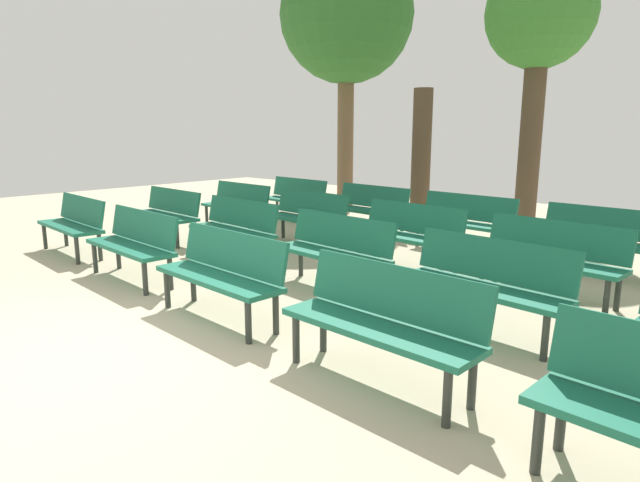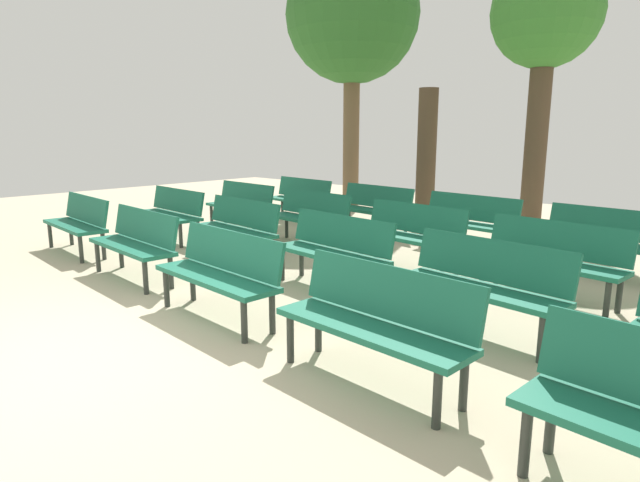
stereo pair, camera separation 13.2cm
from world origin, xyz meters
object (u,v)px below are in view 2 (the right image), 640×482
Objects in this scene: bench_r1_c2 at (334,247)px; tree_1 at (546,22)px; bench_r0_c3 at (376,317)px; bench_r3_c1 at (373,206)px; bench_r2_c2 at (410,232)px; bench_r3_c3 at (606,238)px; bench_r2_c3 at (552,255)px; tree_0 at (352,17)px; bench_r0_c1 at (136,240)px; bench_r2_c0 at (241,203)px; bench_r3_c2 at (468,219)px; bench_r2_c1 at (309,214)px; tree_3 at (426,156)px; bench_r3_c0 at (300,197)px; bench_r0_c0 at (79,220)px; bench_r1_c1 at (237,225)px; bench_r1_c0 at (172,211)px; bench_r0_c2 at (221,269)px; bench_r1_c3 at (483,280)px.

bench_r1_c2 is 6.12m from tree_1.
bench_r3_c1 is at bearing 130.08° from bench_r0_c3.
tree_1 is (0.14, 3.75, 3.20)m from bench_r2_c2.
bench_r0_c3 is at bearing -90.04° from bench_r3_c3.
tree_0 is (-6.06, 3.74, 3.83)m from bench_r2_c3.
bench_r2_c0 is at bearing 123.36° from bench_r0_c1.
bench_r3_c2 is at bearing -178.83° from bench_r3_c3.
bench_r0_c1 and bench_r2_c1 have the same top height.
tree_3 is at bearing 90.69° from bench_r0_c1.
tree_3 is (1.97, 1.69, 0.84)m from bench_r3_c0.
tree_3 is at bearing 121.81° from bench_r0_c3.
bench_r0_c1 is 1.00× the size of bench_r3_c2.
bench_r0_c1 and bench_r0_c3 have the same top height.
bench_r2_c0 is (0.20, 3.00, 0.00)m from bench_r0_c0.
bench_r1_c1 is at bearing -114.11° from tree_1.
bench_r2_c3 is at bearing -31.67° from tree_0.
tree_1 is at bearing 43.30° from bench_r2_c0.
bench_r2_c3 is (4.15, 2.74, 0.00)m from bench_r0_c1.
bench_r1_c0 is 4.26m from bench_r2_c2.
bench_r0_c0 is 7.41m from tree_0.
bench_r0_c0 is at bearing -142.26° from bench_r1_c1.
bench_r0_c0 is at bearing -131.37° from bench_r3_c2.
tree_1 reaches higher than bench_r2_c1.
bench_r0_c2 is at bearing -91.01° from bench_r1_c2.
bench_r2_c2 is at bearing -18.72° from bench_r3_c0.
bench_r1_c1 is 1.00× the size of bench_r2_c2.
bench_r0_c1 is 1.55m from bench_r1_c1.
tree_1 is (2.34, 6.61, 3.20)m from bench_r0_c1.
bench_r0_c1 and bench_r1_c1 have the same top height.
bench_r1_c0 is at bearing -153.08° from bench_r3_c3.
bench_r2_c2 is 1.00× the size of bench_r3_c0.
bench_r0_c2 is 7.48m from tree_1.
tree_1 is at bearing 69.67° from bench_r1_c1.
bench_r2_c2 is at bearing 144.47° from bench_r1_c3.
bench_r2_c0 is 3.86m from tree_3.
bench_r1_c0 is 1.00× the size of bench_r3_c2.
bench_r2_c2 is (0.09, 1.47, 0.00)m from bench_r1_c2.
bench_r1_c2 is at bearing -51.62° from tree_0.
bench_r0_c1 is 6.03m from bench_r3_c3.
bench_r2_c0 is 2.52m from bench_r3_c1.
bench_r2_c0 is (-1.82, 3.13, 0.00)m from bench_r0_c1.
bench_r2_c0 and bench_r2_c3 have the same top height.
bench_r3_c3 is 0.61× the size of tree_3.
tree_0 is at bearing 124.51° from bench_r2_c1.
bench_r1_c0 is 1.00× the size of bench_r3_c3.
bench_r3_c0 is 3.97m from bench_r3_c2.
bench_r0_c2 is 1.00× the size of bench_r0_c3.
bench_r3_c2 and bench_r3_c3 have the same top height.
bench_r1_c1 and bench_r3_c2 have the same top height.
bench_r2_c3 is (6.03, 1.08, 0.00)m from bench_r1_c0.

